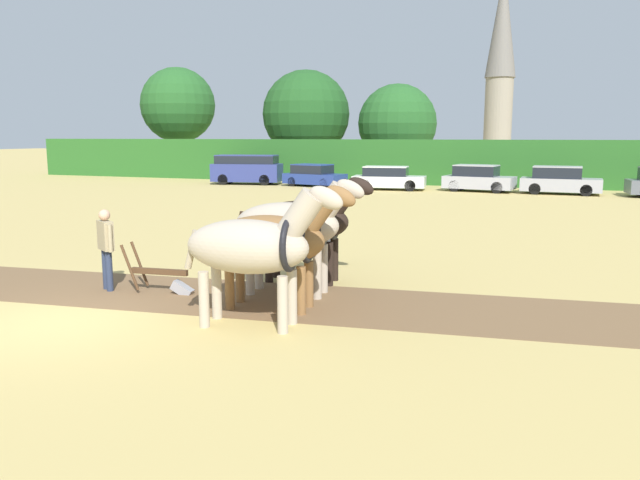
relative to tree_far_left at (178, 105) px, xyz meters
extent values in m
plane|color=tan|center=(23.66, -39.61, -5.92)|extent=(240.00, 240.00, 0.00)
cube|color=brown|center=(22.84, -37.38, -5.92)|extent=(25.70, 5.88, 0.01)
cube|color=#286023|center=(23.66, -6.08, -4.42)|extent=(64.70, 1.22, 3.01)
cylinder|color=#4C3823|center=(0.00, 0.00, -3.85)|extent=(0.44, 0.44, 4.14)
sphere|color=#235623|center=(0.00, 0.00, 0.01)|extent=(6.53, 6.53, 6.53)
cylinder|color=#423323|center=(12.14, 0.19, -4.40)|extent=(0.44, 0.44, 3.05)
sphere|color=#1E4C1E|center=(12.14, 0.19, -0.92)|extent=(7.12, 7.12, 7.12)
cylinder|color=#423323|center=(19.71, 0.53, -4.66)|extent=(0.44, 0.44, 2.51)
sphere|color=#235623|center=(19.71, 0.53, -1.72)|extent=(6.13, 6.13, 6.13)
cylinder|color=gray|center=(25.35, 22.05, -1.27)|extent=(2.89, 2.89, 9.30)
cone|color=slate|center=(25.35, 22.05, 9.06)|extent=(3.18, 3.18, 11.37)
ellipsoid|color=#B2A38E|center=(26.85, -38.62, -4.53)|extent=(2.27, 1.24, 0.94)
cylinder|color=#B2A38E|center=(27.51, -38.27, -5.43)|extent=(0.18, 0.18, 0.97)
cylinder|color=#B2A38E|center=(27.58, -38.81, -5.43)|extent=(0.18, 0.18, 0.97)
cylinder|color=#B2A38E|center=(26.11, -38.44, -5.43)|extent=(0.18, 0.18, 0.97)
cylinder|color=#B2A38E|center=(26.18, -38.98, -5.43)|extent=(0.18, 0.18, 0.97)
cylinder|color=#B2A38E|center=(27.76, -38.51, -3.99)|extent=(0.92, 0.55, 0.98)
ellipsoid|color=#B2A38E|center=(28.22, -38.46, -3.66)|extent=(0.71, 0.34, 0.54)
cube|color=gray|center=(27.97, -38.49, -3.79)|extent=(0.46, 0.13, 0.62)
cylinder|color=gray|center=(25.82, -38.75, -4.63)|extent=(0.31, 0.15, 0.71)
torus|color=black|center=(27.60, -38.53, -4.45)|extent=(0.22, 0.95, 0.95)
ellipsoid|color=brown|center=(26.71, -37.49, -4.60)|extent=(2.26, 1.24, 0.94)
cylinder|color=brown|center=(27.37, -37.13, -5.47)|extent=(0.18, 0.18, 0.90)
cylinder|color=brown|center=(27.44, -37.67, -5.47)|extent=(0.18, 0.18, 0.90)
cylinder|color=brown|center=(25.98, -37.30, -5.47)|extent=(0.18, 0.18, 0.90)
cylinder|color=brown|center=(26.05, -37.84, -5.47)|extent=(0.18, 0.18, 0.90)
cylinder|color=brown|center=(27.62, -37.38, -4.07)|extent=(0.92, 0.55, 0.98)
ellipsoid|color=brown|center=(28.07, -37.32, -3.74)|extent=(0.71, 0.34, 0.54)
cube|color=black|center=(27.82, -37.35, -3.86)|extent=(0.46, 0.13, 0.61)
cylinder|color=black|center=(25.69, -37.61, -4.70)|extent=(0.31, 0.15, 0.71)
torus|color=black|center=(27.46, -37.40, -4.53)|extent=(0.22, 0.96, 0.95)
ellipsoid|color=#B2A38E|center=(26.57, -36.35, -4.47)|extent=(2.30, 1.24, 0.93)
cylinder|color=#B2A38E|center=(27.25, -36.00, -5.40)|extent=(0.18, 0.18, 1.03)
cylinder|color=#B2A38E|center=(27.31, -36.53, -5.40)|extent=(0.18, 0.18, 1.03)
cylinder|color=#B2A38E|center=(25.83, -36.17, -5.40)|extent=(0.18, 0.18, 1.03)
cylinder|color=#B2A38E|center=(25.89, -36.71, -5.40)|extent=(0.18, 0.18, 1.03)
cylinder|color=#B2A38E|center=(27.50, -36.24, -3.99)|extent=(0.85, 0.54, 0.88)
ellipsoid|color=#B2A38E|center=(27.89, -36.19, -3.71)|extent=(0.71, 0.34, 0.54)
cube|color=black|center=(27.67, -36.22, -3.79)|extent=(0.41, 0.13, 0.53)
cylinder|color=black|center=(25.53, -36.48, -4.57)|extent=(0.31, 0.15, 0.71)
torus|color=black|center=(27.34, -36.26, -4.40)|extent=(0.22, 0.95, 0.95)
ellipsoid|color=black|center=(26.43, -35.22, -4.54)|extent=(2.23, 1.21, 0.91)
cylinder|color=black|center=(27.09, -34.87, -5.44)|extent=(0.18, 0.18, 0.97)
cylinder|color=black|center=(27.15, -35.39, -5.44)|extent=(0.18, 0.18, 0.97)
cylinder|color=black|center=(25.72, -35.04, -5.44)|extent=(0.18, 0.18, 0.97)
cylinder|color=black|center=(25.78, -35.56, -5.44)|extent=(0.18, 0.18, 0.97)
cylinder|color=black|center=(27.33, -35.11, -4.04)|extent=(0.87, 0.53, 0.92)
ellipsoid|color=black|center=(27.76, -35.06, -3.74)|extent=(0.71, 0.34, 0.54)
cube|color=black|center=(27.52, -35.08, -3.85)|extent=(0.43, 0.13, 0.57)
cylinder|color=black|center=(25.43, -35.34, -4.64)|extent=(0.31, 0.15, 0.71)
torus|color=black|center=(27.18, -35.13, -4.47)|extent=(0.22, 0.93, 0.92)
cube|color=#4C331E|center=(24.04, -37.23, -5.47)|extent=(1.27, 0.25, 0.12)
cube|color=#939399|center=(24.54, -37.17, -5.82)|extent=(0.50, 0.26, 0.39)
cylinder|color=#4C331E|center=(23.45, -37.10, -5.37)|extent=(0.40, 0.11, 0.96)
cylinder|color=#4C331E|center=(23.50, -37.50, -5.37)|extent=(0.40, 0.11, 0.96)
cylinder|color=#28334C|center=(22.78, -37.38, -5.48)|extent=(0.14, 0.14, 0.87)
cylinder|color=#28334C|center=(22.98, -37.51, -5.48)|extent=(0.14, 0.14, 0.87)
cube|color=tan|center=(22.88, -37.44, -4.74)|extent=(0.54, 0.44, 0.62)
sphere|color=tan|center=(22.88, -37.44, -4.31)|extent=(0.24, 0.24, 0.24)
cylinder|color=tan|center=(22.63, -37.28, -4.76)|extent=(0.09, 0.09, 0.58)
cylinder|color=tan|center=(23.13, -37.60, -4.76)|extent=(0.09, 0.09, 0.58)
cylinder|color=#4C4C4C|center=(26.33, -33.12, -5.49)|extent=(0.14, 0.14, 0.87)
cylinder|color=#4C4C4C|center=(26.51, -33.26, -5.49)|extent=(0.14, 0.14, 0.87)
cube|color=#3D5184|center=(26.42, -33.19, -4.74)|extent=(0.53, 0.46, 0.62)
sphere|color=tan|center=(26.42, -33.19, -4.31)|extent=(0.24, 0.24, 0.24)
cylinder|color=#3D5184|center=(26.18, -33.01, -4.76)|extent=(0.09, 0.09, 0.58)
cylinder|color=#3D5184|center=(26.66, -33.37, -4.76)|extent=(0.09, 0.09, 0.58)
cube|color=navy|center=(11.95, -10.03, -5.13)|extent=(4.90, 2.71, 1.19)
cube|color=black|center=(11.95, -10.03, -4.27)|extent=(4.32, 2.42, 0.53)
cube|color=navy|center=(11.95, -10.03, -3.97)|extent=(4.32, 2.42, 0.06)
cylinder|color=black|center=(13.20, -8.95, -5.57)|extent=(0.74, 0.35, 0.71)
cylinder|color=black|center=(13.51, -10.56, -5.57)|extent=(0.74, 0.35, 0.71)
cylinder|color=black|center=(10.38, -9.51, -5.57)|extent=(0.74, 0.35, 0.71)
cylinder|color=black|center=(10.70, -11.11, -5.57)|extent=(0.74, 0.35, 0.71)
cube|color=navy|center=(16.90, -10.05, -5.43)|extent=(4.22, 2.57, 0.66)
cube|color=black|center=(16.70, -10.01, -4.82)|extent=(2.64, 2.08, 0.55)
cube|color=navy|center=(16.70, -10.01, -4.52)|extent=(2.64, 2.08, 0.06)
cylinder|color=black|center=(18.25, -9.50, -5.62)|extent=(0.63, 0.33, 0.60)
cylinder|color=black|center=(17.93, -11.08, -5.62)|extent=(0.63, 0.33, 0.60)
cylinder|color=black|center=(15.86, -9.02, -5.62)|extent=(0.63, 0.33, 0.60)
cylinder|color=black|center=(15.54, -10.59, -5.62)|extent=(0.63, 0.33, 0.60)
cube|color=silver|center=(22.11, -10.93, -5.41)|extent=(4.54, 2.28, 0.66)
cube|color=black|center=(21.90, -10.95, -4.82)|extent=(2.79, 1.90, 0.53)
cube|color=silver|center=(21.90, -10.95, -4.52)|extent=(2.79, 1.90, 0.06)
cylinder|color=black|center=(23.36, -9.99, -5.59)|extent=(0.68, 0.30, 0.66)
cylinder|color=black|center=(23.55, -11.53, -5.59)|extent=(0.68, 0.30, 0.66)
cylinder|color=black|center=(20.68, -10.32, -5.59)|extent=(0.68, 0.30, 0.66)
cylinder|color=black|center=(20.87, -11.86, -5.59)|extent=(0.68, 0.30, 0.66)
cube|color=#A8A8B2|center=(27.38, -10.17, -5.38)|extent=(4.23, 2.36, 0.72)
cube|color=black|center=(27.18, -10.14, -4.72)|extent=(2.61, 1.95, 0.60)
cube|color=#A8A8B2|center=(27.18, -10.14, -4.39)|extent=(2.61, 1.95, 0.06)
cylinder|color=black|center=(28.72, -9.55, -5.59)|extent=(0.69, 0.31, 0.67)
cylinder|color=black|center=(28.50, -11.13, -5.59)|extent=(0.69, 0.31, 0.67)
cylinder|color=black|center=(26.25, -9.20, -5.59)|extent=(0.69, 0.31, 0.67)
cylinder|color=black|center=(26.03, -10.78, -5.59)|extent=(0.69, 0.31, 0.67)
cube|color=#9E9EA8|center=(31.88, -10.31, -5.38)|extent=(4.34, 1.86, 0.72)
cube|color=black|center=(31.67, -10.30, -4.72)|extent=(2.62, 1.64, 0.61)
cube|color=#9E9EA8|center=(31.67, -10.30, -4.38)|extent=(2.62, 1.64, 0.06)
cylinder|color=black|center=(33.23, -9.58, -5.60)|extent=(0.64, 0.24, 0.64)
cylinder|color=black|center=(33.19, -11.11, -5.60)|extent=(0.64, 0.24, 0.64)
cylinder|color=black|center=(30.57, -9.51, -5.60)|extent=(0.64, 0.24, 0.64)
cylinder|color=black|center=(30.53, -11.04, -5.60)|extent=(0.64, 0.24, 0.64)
cylinder|color=black|center=(35.93, -9.78, -5.58)|extent=(0.69, 0.30, 0.67)
camera|label=1|loc=(31.73, -47.94, -2.66)|focal=35.00mm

